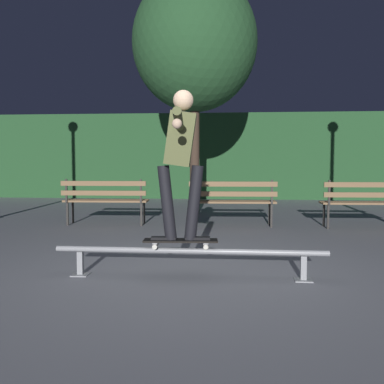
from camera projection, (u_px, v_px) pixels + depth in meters
The scene contains 9 objects.
ground_plane at pixel (191, 274), 4.93m from camera, with size 90.00×90.00×0.00m, color slate.
hedge_backdrop at pixel (220, 156), 14.65m from camera, with size 24.00×1.20×2.69m, color #234C28.
grind_rail at pixel (189, 255), 4.75m from camera, with size 2.88×0.18×0.32m.
skateboard at pixel (181, 241), 4.75m from camera, with size 0.79×0.26×0.09m.
skateboarder at pixel (181, 152), 4.68m from camera, with size 0.63×1.41×1.56m.
park_bench_leftmost at pixel (105, 197), 8.55m from camera, with size 1.61×0.47×0.88m.
park_bench_left_center at pixel (233, 198), 8.33m from camera, with size 1.61×0.47×0.88m.
park_bench_right_center at pixel (367, 199), 8.11m from camera, with size 1.61×0.47×0.88m.
tree_behind_benches at pixel (195, 43), 10.19m from camera, with size 2.82×2.82×5.43m.
Camera 1 is at (0.46, -4.83, 1.25)m, focal length 42.31 mm.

